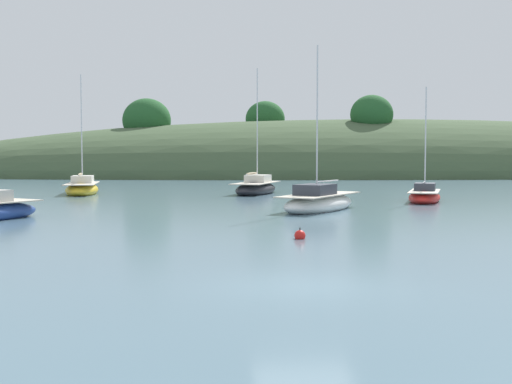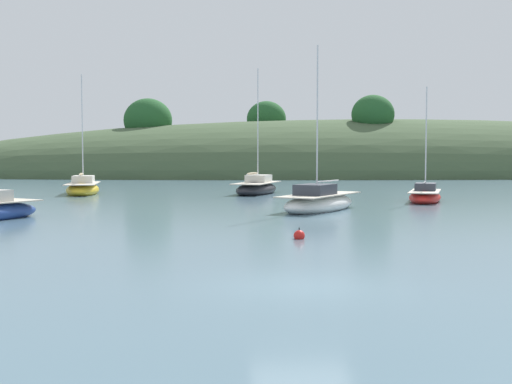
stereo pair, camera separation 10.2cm
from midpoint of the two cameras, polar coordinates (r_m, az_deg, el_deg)
name	(u,v)px [view 1 (the left image)]	position (r m, az deg, el deg)	size (l,w,h in m)	color
ground_plane	(304,286)	(16.69, 4.00, -8.08)	(400.00, 400.00, 0.00)	slate
far_shoreline_hill	(392,175)	(104.18, 11.63, 1.47)	(150.00, 36.00, 20.38)	#425638
sailboat_red_portside	(424,196)	(47.12, 14.27, -0.34)	(4.18, 6.57, 8.14)	red
sailboat_teal_outer	(256,188)	(54.84, -0.04, 0.34)	(5.07, 8.24, 10.64)	#232328
sailboat_yellow_far	(82,188)	(56.29, -14.82, 0.29)	(3.30, 7.73, 10.08)	gold
sailboat_navy_dinghy	(319,202)	(38.88, 5.38, -0.90)	(6.43, 8.04, 9.81)	white
mooring_buoy_inner	(300,236)	(25.74, 3.70, -3.78)	(0.44, 0.44, 0.54)	red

